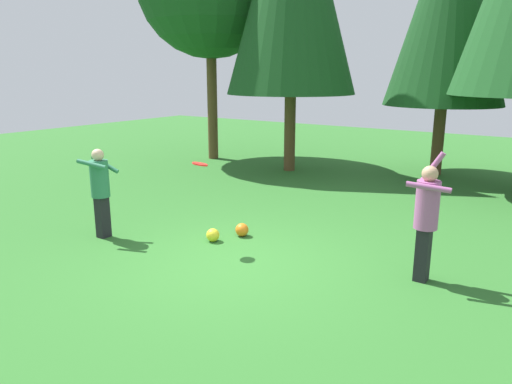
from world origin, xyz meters
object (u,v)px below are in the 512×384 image
(person_thrower, at_px, (426,213))
(ball_red, at_px, (101,212))
(person_catcher, at_px, (100,186))
(frisbee, at_px, (200,164))
(ball_yellow, at_px, (213,235))
(ball_orange, at_px, (242,230))

(person_thrower, height_order, ball_red, person_thrower)
(person_catcher, bearing_deg, frisbee, 0.00)
(person_catcher, distance_m, ball_yellow, 2.28)
(ball_red, xyz_separation_m, ball_yellow, (2.94, 0.19, -0.00))
(ball_yellow, bearing_deg, frisbee, -80.69)
(ball_red, bearing_deg, ball_yellow, 3.76)
(person_thrower, relative_size, ball_orange, 7.64)
(frisbee, relative_size, ball_orange, 1.50)
(person_catcher, relative_size, ball_orange, 6.66)
(person_thrower, height_order, ball_orange, person_thrower)
(ball_red, xyz_separation_m, ball_orange, (3.21, 0.73, 0.00))
(person_thrower, xyz_separation_m, frisbee, (-3.60, -0.82, 0.47))
(person_thrower, bearing_deg, ball_red, -7.28)
(person_catcher, height_order, ball_red, person_catcher)
(frisbee, xyz_separation_m, ball_orange, (0.21, 0.91, -1.39))
(frisbee, height_order, ball_yellow, frisbee)
(person_thrower, distance_m, ball_red, 6.70)
(frisbee, distance_m, ball_red, 3.31)
(ball_yellow, height_order, ball_orange, ball_orange)
(person_thrower, distance_m, frisbee, 3.72)
(person_catcher, height_order, ball_yellow, person_catcher)
(person_catcher, xyz_separation_m, frisbee, (1.93, 0.61, 0.52))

